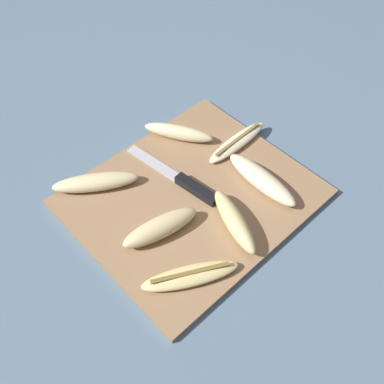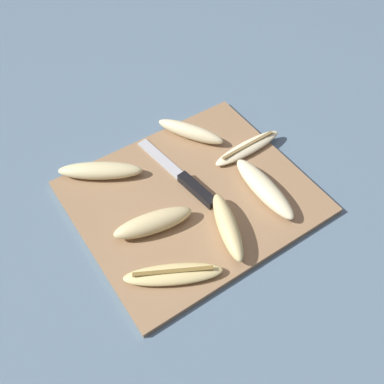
# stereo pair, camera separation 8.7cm
# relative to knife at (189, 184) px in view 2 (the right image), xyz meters

# --- Properties ---
(ground_plane) EXTENTS (4.00, 4.00, 0.00)m
(ground_plane) POSITION_rel_knife_xyz_m (-0.01, -0.02, -0.02)
(ground_plane) COLOR slate
(cutting_board) EXTENTS (0.44, 0.38, 0.01)m
(cutting_board) POSITION_rel_knife_xyz_m (-0.01, -0.02, -0.01)
(cutting_board) COLOR #997551
(cutting_board) RESTS_ON ground_plane
(knife) EXTENTS (0.05, 0.24, 0.02)m
(knife) POSITION_rel_knife_xyz_m (0.00, 0.00, 0.00)
(knife) COLOR black
(knife) RESTS_ON cutting_board
(banana_mellow_near) EXTENTS (0.16, 0.07, 0.04)m
(banana_mellow_near) POSITION_rel_knife_xyz_m (-0.11, -0.05, 0.01)
(banana_mellow_near) COLOR beige
(banana_mellow_near) RESTS_ON cutting_board
(banana_bright_far) EXTENTS (0.17, 0.04, 0.02)m
(banana_bright_far) POSITION_rel_knife_xyz_m (0.16, 0.01, 0.00)
(banana_bright_far) COLOR beige
(banana_bright_far) RESTS_ON cutting_board
(banana_golden_short) EXTENTS (0.17, 0.12, 0.02)m
(banana_golden_short) POSITION_rel_knife_xyz_m (-0.14, -0.15, 0.00)
(banana_golden_short) COLOR #EDD689
(banana_golden_short) RESTS_ON cutting_board
(banana_pale_long) EXTENTS (0.05, 0.17, 0.03)m
(banana_pale_long) POSITION_rel_knife_xyz_m (0.11, -0.10, 0.01)
(banana_pale_long) COLOR beige
(banana_pale_long) RESTS_ON cutting_board
(banana_soft_right) EXTENTS (0.16, 0.13, 0.03)m
(banana_soft_right) POSITION_rel_knife_xyz_m (-0.13, 0.12, 0.01)
(banana_soft_right) COLOR beige
(banana_soft_right) RESTS_ON cutting_board
(banana_spotted_left) EXTENTS (0.08, 0.15, 0.04)m
(banana_spotted_left) POSITION_rel_knife_xyz_m (-0.00, -0.13, 0.01)
(banana_spotted_left) COLOR #DBC684
(banana_spotted_left) RESTS_ON cutting_board
(banana_cream_curved) EXTENTS (0.11, 0.15, 0.03)m
(banana_cream_curved) POSITION_rel_knife_xyz_m (0.08, 0.11, 0.01)
(banana_cream_curved) COLOR beige
(banana_cream_curved) RESTS_ON cutting_board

